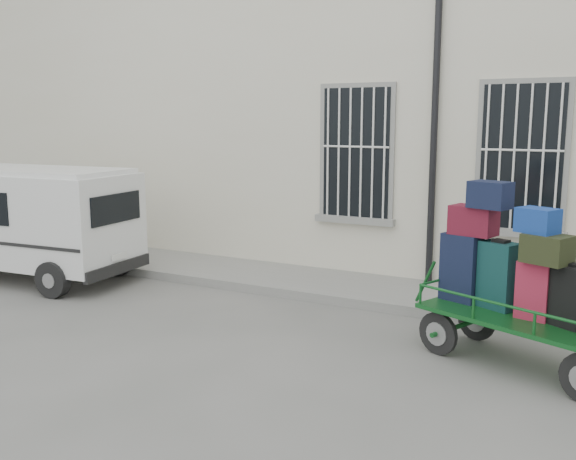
{
  "coord_description": "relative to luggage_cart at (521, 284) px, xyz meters",
  "views": [
    {
      "loc": [
        3.74,
        -7.36,
        2.82
      ],
      "look_at": [
        -0.69,
        1.0,
        1.18
      ],
      "focal_mm": 40.0,
      "sensor_mm": 36.0,
      "label": 1
    }
  ],
  "objects": [
    {
      "name": "luggage_cart",
      "position": [
        0.0,
        0.0,
        0.0
      ],
      "size": [
        2.74,
        1.85,
        2.11
      ],
      "rotation": [
        0.0,
        0.0,
        -0.39
      ],
      "color": "black",
      "rests_on": "ground"
    },
    {
      "name": "building",
      "position": [
        -2.77,
        5.36,
        2.03
      ],
      "size": [
        24.0,
        5.15,
        6.0
      ],
      "color": "beige",
      "rests_on": "ground"
    },
    {
      "name": "van",
      "position": [
        -8.34,
        0.24,
        0.16
      ],
      "size": [
        4.06,
        2.03,
        1.98
      ],
      "rotation": [
        0.0,
        0.0,
        0.08
      ],
      "color": "white",
      "rests_on": "ground"
    },
    {
      "name": "ground",
      "position": [
        -2.77,
        -0.14,
        -0.97
      ],
      "size": [
        80.0,
        80.0,
        0.0
      ],
      "primitive_type": "plane",
      "color": "#60615C",
      "rests_on": "ground"
    },
    {
      "name": "sidewalk",
      "position": [
        -2.77,
        2.06,
        -0.9
      ],
      "size": [
        24.0,
        1.7,
        0.15
      ],
      "primitive_type": "cube",
      "color": "gray",
      "rests_on": "ground"
    }
  ]
}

